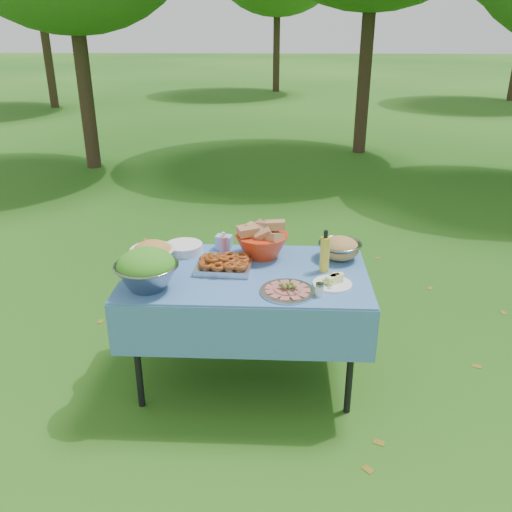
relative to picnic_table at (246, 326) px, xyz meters
The scene contains 14 objects.
ground 0.38m from the picnic_table, ahead, with size 80.00×80.00×0.00m, color #0A3B0A.
picnic_table is the anchor object (origin of this frame).
salad_bowl 0.77m from the picnic_table, 155.99° to the right, with size 0.36×0.36×0.24m, color gray, non-canonical shape.
pasta_bowl_white 0.75m from the picnic_table, behind, with size 0.27×0.27×0.15m, color white, non-canonical shape.
plate_stack 0.65m from the picnic_table, 146.08° to the left, with size 0.24×0.24×0.06m, color white.
wipes_box 0.58m from the picnic_table, 115.27° to the left, with size 0.10×0.07×0.09m, color #97C7F8.
sanitizer_bottle 0.55m from the picnic_table, 121.77° to the left, with size 0.05×0.05×0.15m, color pink.
bread_bowl 0.56m from the picnic_table, 71.08° to the left, with size 0.34×0.34×0.23m, color red, non-canonical shape.
pasta_bowl_steel 0.77m from the picnic_table, 21.84° to the left, with size 0.27×0.27×0.14m, color gray, non-canonical shape.
fried_tray 0.44m from the picnic_table, behind, with size 0.33×0.23×0.08m, color #BAB9BF.
charcuterie_platter 0.55m from the picnic_table, 45.85° to the right, with size 0.31×0.31×0.07m, color #BABCC2.
oil_bottle 0.70m from the picnic_table, ahead, with size 0.06×0.06×0.26m, color gold.
cheese_plate 0.67m from the picnic_table, 16.44° to the right, with size 0.23×0.23×0.06m, color white.
shaker 0.66m from the picnic_table, 34.32° to the right, with size 0.05×0.05×0.07m, color white.
Camera 1 is at (0.20, -2.95, 2.15)m, focal length 38.00 mm.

